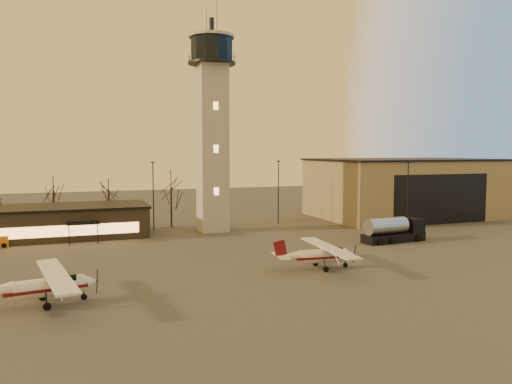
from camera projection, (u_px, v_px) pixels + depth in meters
ground at (299, 281)px, 44.97m from camera, size 220.00×220.00×0.00m
control_tower at (212, 119)px, 71.71m from camera, size 6.80×6.80×32.60m
hangar at (403, 188)px, 88.59m from camera, size 30.60×20.60×10.30m
terminal at (51, 222)px, 67.28m from camera, size 25.40×12.20×4.30m
light_poles at (214, 194)px, 73.73m from camera, size 58.50×12.25×10.14m
tree_row at (111, 189)px, 76.50m from camera, size 37.20×9.20×8.80m
cessna_front at (325, 258)px, 49.71m from camera, size 9.13×11.52×3.17m
cessna_rear at (51, 290)px, 38.14m from camera, size 9.71×12.22×3.36m
fuel_truck at (393, 232)px, 64.33m from camera, size 8.87×3.53×3.22m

